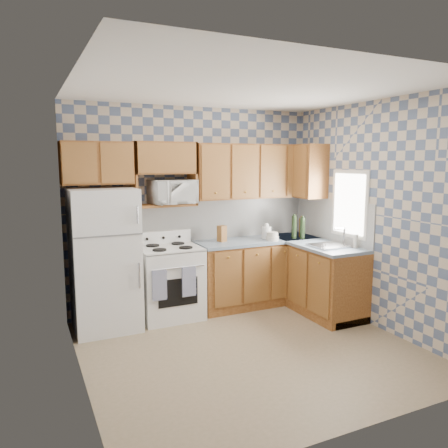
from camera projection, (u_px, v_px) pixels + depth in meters
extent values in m
plane|color=#7A6A4B|center=(249.00, 349.00, 4.68)|extent=(3.40, 3.40, 0.00)
cube|color=slate|center=(194.00, 209.00, 5.92)|extent=(3.40, 0.02, 2.70)
cube|color=slate|center=(376.00, 215.00, 5.19)|extent=(0.02, 3.20, 2.70)
cube|color=white|center=(221.00, 218.00, 6.10)|extent=(2.60, 0.02, 0.56)
cube|color=white|center=(332.00, 220.00, 5.93)|extent=(0.02, 1.60, 0.56)
cube|color=white|center=(104.00, 260.00, 5.15)|extent=(0.75, 0.70, 1.68)
cube|color=white|center=(170.00, 283.00, 5.56)|extent=(0.76, 0.65, 0.90)
cube|color=silver|center=(169.00, 248.00, 5.49)|extent=(0.76, 0.65, 0.02)
cube|color=white|center=(162.00, 237.00, 5.73)|extent=(0.76, 0.08, 0.17)
cube|color=navy|center=(160.00, 285.00, 5.14)|extent=(0.18, 0.02, 0.37)
cube|color=navy|center=(189.00, 281.00, 5.29)|extent=(0.18, 0.02, 0.37)
cube|color=#633211|center=(257.00, 272.00, 6.13)|extent=(1.75, 0.60, 0.88)
cube|color=#633211|center=(312.00, 276.00, 5.92)|extent=(0.60, 1.60, 0.88)
cube|color=slate|center=(258.00, 240.00, 6.05)|extent=(1.77, 0.63, 0.04)
cube|color=slate|center=(313.00, 243.00, 5.85)|extent=(0.63, 1.60, 0.04)
cube|color=#633211|center=(254.00, 171.00, 6.04)|extent=(1.75, 0.33, 0.74)
cube|color=#633211|center=(97.00, 163.00, 5.14)|extent=(0.82, 0.33, 0.50)
cube|color=#633211|center=(304.00, 171.00, 6.17)|extent=(0.33, 0.70, 0.74)
cube|color=#633211|center=(164.00, 205.00, 5.56)|extent=(0.80, 0.33, 0.03)
imported|color=white|center=(172.00, 192.00, 5.54)|extent=(0.60, 0.45, 0.31)
cube|color=#B7B7BC|center=(330.00, 246.00, 5.53)|extent=(0.48, 0.40, 0.03)
cube|color=silver|center=(350.00, 204.00, 5.58)|extent=(0.02, 0.66, 0.86)
cylinder|color=black|center=(294.00, 227.00, 6.07)|extent=(0.07, 0.07, 0.32)
cylinder|color=black|center=(303.00, 228.00, 6.06)|extent=(0.07, 0.07, 0.30)
cylinder|color=#523612|center=(301.00, 228.00, 6.18)|extent=(0.07, 0.07, 0.27)
cube|color=brown|center=(222.00, 233.00, 5.85)|extent=(0.12, 0.12, 0.22)
cylinder|color=white|center=(266.00, 233.00, 6.07)|extent=(0.13, 0.13, 0.17)
cylinder|color=beige|center=(356.00, 241.00, 5.42)|extent=(0.06, 0.06, 0.17)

